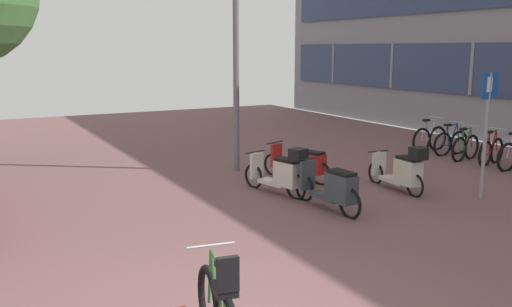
{
  "coord_description": "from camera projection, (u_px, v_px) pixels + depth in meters",
  "views": [
    {
      "loc": [
        -2.29,
        -4.66,
        2.89
      ],
      "look_at": [
        2.32,
        3.8,
        1.03
      ],
      "focal_mm": 38.49,
      "sensor_mm": 36.0,
      "label": 1
    }
  ],
  "objects": [
    {
      "name": "scooter_far",
      "position": [
        282.0,
        173.0,
        10.87
      ],
      "size": [
        0.72,
        1.72,
        1.03
      ],
      "color": "black",
      "rests_on": "ground"
    },
    {
      "name": "scooter_mid",
      "position": [
        332.0,
        188.0,
        9.81
      ],
      "size": [
        0.52,
        1.89,
        0.86
      ],
      "color": "black",
      "rests_on": "ground"
    },
    {
      "name": "bicycle_rack_06",
      "position": [
        451.0,
        143.0,
        15.05
      ],
      "size": [
        1.3,
        0.48,
        0.94
      ],
      "color": "black",
      "rests_on": "ground"
    },
    {
      "name": "scooter_near",
      "position": [
        302.0,
        164.0,
        12.06
      ],
      "size": [
        0.83,
        1.8,
        0.81
      ],
      "color": "black",
      "rests_on": "ground"
    },
    {
      "name": "parking_sign",
      "position": [
        487.0,
        122.0,
        10.43
      ],
      "size": [
        0.4,
        0.07,
        2.44
      ],
      "color": "gray",
      "rests_on": "ground"
    },
    {
      "name": "scooter_extra",
      "position": [
        403.0,
        170.0,
        11.09
      ],
      "size": [
        0.52,
        1.74,
        1.02
      ],
      "color": "black",
      "rests_on": "ground"
    },
    {
      "name": "bicycle_rack_05",
      "position": [
        465.0,
        148.0,
        14.34
      ],
      "size": [
        1.28,
        0.48,
        0.94
      ],
      "color": "black",
      "rests_on": "ground"
    },
    {
      "name": "lamp_post",
      "position": [
        236.0,
        24.0,
        12.49
      ],
      "size": [
        0.2,
        0.52,
        6.21
      ],
      "color": "slate",
      "rests_on": "ground"
    },
    {
      "name": "bicycle_rack_07",
      "position": [
        430.0,
        139.0,
        15.6
      ],
      "size": [
        1.4,
        0.48,
        1.0
      ],
      "color": "black",
      "rests_on": "ground"
    },
    {
      "name": "bicycle_rack_04",
      "position": [
        491.0,
        151.0,
        13.79
      ],
      "size": [
        1.29,
        0.47,
        0.94
      ],
      "color": "black",
      "rests_on": "ground"
    },
    {
      "name": "ground",
      "position": [
        346.0,
        305.0,
        6.31
      ],
      "size": [
        21.0,
        40.0,
        0.13
      ],
      "color": "black"
    }
  ]
}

